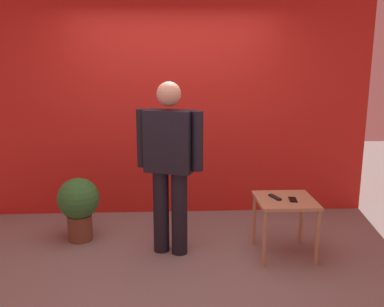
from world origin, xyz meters
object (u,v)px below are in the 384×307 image
(side_table, at_px, (285,207))
(cell_phone, at_px, (292,200))
(standing_person, at_px, (169,160))
(tv_remote, at_px, (274,197))
(potted_plant, at_px, (78,204))

(side_table, height_order, cell_phone, cell_phone)
(standing_person, bearing_deg, cell_phone, -7.57)
(side_table, relative_size, tv_remote, 3.43)
(standing_person, distance_m, tv_remote, 1.09)
(cell_phone, bearing_deg, tv_remote, 165.54)
(cell_phone, bearing_deg, side_table, 154.23)
(side_table, bearing_deg, standing_person, 174.03)
(cell_phone, xyz_separation_m, potted_plant, (-2.15, 0.49, -0.18))
(standing_person, xyz_separation_m, cell_phone, (1.18, -0.16, -0.37))
(side_table, distance_m, tv_remote, 0.14)
(side_table, bearing_deg, tv_remote, 166.33)
(standing_person, relative_size, cell_phone, 11.84)
(side_table, xyz_separation_m, cell_phone, (0.06, -0.04, 0.09))
(cell_phone, bearing_deg, standing_person, 179.75)
(side_table, distance_m, potted_plant, 2.14)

